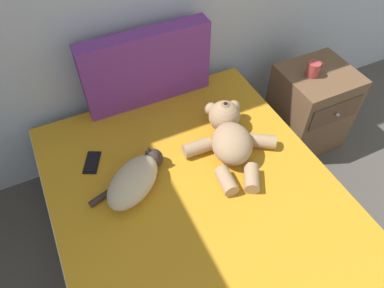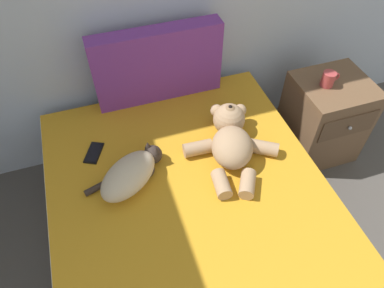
{
  "view_description": "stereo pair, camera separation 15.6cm",
  "coord_description": "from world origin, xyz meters",
  "px_view_note": "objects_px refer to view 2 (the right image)",
  "views": [
    {
      "loc": [
        0.9,
        1.86,
        2.03
      ],
      "look_at": [
        1.44,
        2.98,
        0.62
      ],
      "focal_mm": 33.51,
      "sensor_mm": 36.0,
      "label": 1
    },
    {
      "loc": [
        1.05,
        1.8,
        2.03
      ],
      "look_at": [
        1.44,
        2.98,
        0.62
      ],
      "focal_mm": 33.51,
      "sensor_mm": 36.0,
      "label": 2
    }
  ],
  "objects_px": {
    "patterned_cushion": "(158,65)",
    "nightstand": "(324,118)",
    "mug": "(329,79)",
    "bed": "(197,238)",
    "cell_phone": "(94,153)",
    "teddy_bear": "(231,140)",
    "cat": "(131,173)"
  },
  "relations": [
    {
      "from": "cat",
      "to": "mug",
      "type": "bearing_deg",
      "value": 12.5
    },
    {
      "from": "patterned_cushion",
      "to": "nightstand",
      "type": "bearing_deg",
      "value": -17.52
    },
    {
      "from": "teddy_bear",
      "to": "nightstand",
      "type": "distance_m",
      "value": 0.9
    },
    {
      "from": "bed",
      "to": "cat",
      "type": "height_order",
      "value": "cat"
    },
    {
      "from": "patterned_cushion",
      "to": "teddy_bear",
      "type": "distance_m",
      "value": 0.64
    },
    {
      "from": "teddy_bear",
      "to": "cell_phone",
      "type": "relative_size",
      "value": 3.66
    },
    {
      "from": "cell_phone",
      "to": "nightstand",
      "type": "height_order",
      "value": "nightstand"
    },
    {
      "from": "teddy_bear",
      "to": "bed",
      "type": "bearing_deg",
      "value": -133.08
    },
    {
      "from": "mug",
      "to": "nightstand",
      "type": "bearing_deg",
      "value": -8.08
    },
    {
      "from": "bed",
      "to": "nightstand",
      "type": "relative_size",
      "value": 3.18
    },
    {
      "from": "patterned_cushion",
      "to": "mug",
      "type": "xyz_separation_m",
      "value": [
        0.99,
        -0.32,
        -0.11
      ]
    },
    {
      "from": "bed",
      "to": "mug",
      "type": "height_order",
      "value": "mug"
    },
    {
      "from": "cat",
      "to": "mug",
      "type": "distance_m",
      "value": 1.33
    },
    {
      "from": "nightstand",
      "to": "mug",
      "type": "distance_m",
      "value": 0.36
    },
    {
      "from": "cell_phone",
      "to": "patterned_cushion",
      "type": "bearing_deg",
      "value": 37.19
    },
    {
      "from": "teddy_bear",
      "to": "nightstand",
      "type": "relative_size",
      "value": 1.0
    },
    {
      "from": "patterned_cushion",
      "to": "mug",
      "type": "distance_m",
      "value": 1.04
    },
    {
      "from": "bed",
      "to": "teddy_bear",
      "type": "height_order",
      "value": "teddy_bear"
    },
    {
      "from": "cat",
      "to": "teddy_bear",
      "type": "bearing_deg",
      "value": 4.43
    },
    {
      "from": "bed",
      "to": "cell_phone",
      "type": "height_order",
      "value": "cell_phone"
    },
    {
      "from": "bed",
      "to": "nightstand",
      "type": "height_order",
      "value": "nightstand"
    },
    {
      "from": "teddy_bear",
      "to": "nightstand",
      "type": "xyz_separation_m",
      "value": [
        0.81,
        0.24,
        -0.31
      ]
    },
    {
      "from": "teddy_bear",
      "to": "mug",
      "type": "height_order",
      "value": "teddy_bear"
    },
    {
      "from": "cell_phone",
      "to": "mug",
      "type": "height_order",
      "value": "mug"
    },
    {
      "from": "teddy_bear",
      "to": "cell_phone",
      "type": "height_order",
      "value": "teddy_bear"
    },
    {
      "from": "bed",
      "to": "nightstand",
      "type": "bearing_deg",
      "value": 26.39
    },
    {
      "from": "cell_phone",
      "to": "cat",
      "type": "bearing_deg",
      "value": -57.6
    },
    {
      "from": "teddy_bear",
      "to": "mug",
      "type": "distance_m",
      "value": 0.78
    },
    {
      "from": "cat",
      "to": "mug",
      "type": "height_order",
      "value": "mug"
    },
    {
      "from": "patterned_cushion",
      "to": "cell_phone",
      "type": "xyz_separation_m",
      "value": [
        -0.47,
        -0.36,
        -0.22
      ]
    },
    {
      "from": "patterned_cushion",
      "to": "cell_phone",
      "type": "distance_m",
      "value": 0.63
    },
    {
      "from": "cat",
      "to": "nightstand",
      "type": "bearing_deg",
      "value": 11.49
    }
  ]
}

